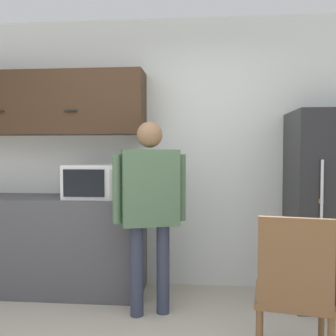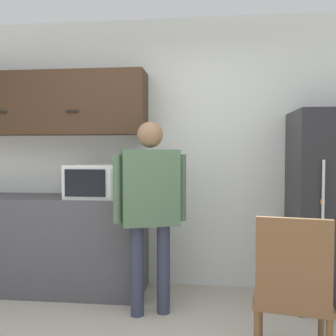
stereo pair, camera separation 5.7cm
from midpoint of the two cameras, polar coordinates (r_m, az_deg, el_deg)
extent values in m
cube|color=silver|center=(3.84, -0.21, 2.29)|extent=(6.00, 0.06, 2.70)
cube|color=#4C4C51|center=(3.95, -18.31, -10.81)|extent=(2.04, 0.59, 0.93)
cube|color=#3D2819|center=(3.98, -17.91, 9.24)|extent=(2.04, 0.36, 0.61)
cube|color=black|center=(3.96, -23.80, 7.83)|extent=(0.12, 0.01, 0.01)
cube|color=black|center=(3.66, -13.96, 8.43)|extent=(0.12, 0.01, 0.01)
cube|color=white|center=(3.61, -10.39, -2.01)|extent=(0.54, 0.37, 0.32)
cube|color=black|center=(3.44, -12.08, -2.25)|extent=(0.38, 0.01, 0.25)
cube|color=#B2B2B2|center=(3.36, -7.64, -2.33)|extent=(0.08, 0.01, 0.25)
cylinder|color=#33384C|center=(3.23, -4.21, -15.31)|extent=(0.11, 0.11, 0.76)
cylinder|color=#33384C|center=(3.27, -0.19, -15.09)|extent=(0.11, 0.11, 0.76)
cube|color=#4C6B4C|center=(3.10, -2.21, -2.97)|extent=(0.51, 0.36, 0.63)
sphere|color=#8C6647|center=(3.09, -2.23, 5.10)|extent=(0.21, 0.21, 0.21)
cylinder|color=#4C6B4C|center=(3.07, -7.24, -3.19)|extent=(0.07, 0.07, 0.56)
cylinder|color=#4C6B4C|center=(3.16, 2.66, -2.99)|extent=(0.07, 0.07, 0.56)
cube|color=#232326|center=(3.67, 24.52, -5.60)|extent=(0.75, 0.65, 1.73)
cylinder|color=silver|center=(3.26, 23.03, -4.13)|extent=(0.02, 0.02, 0.60)
cube|color=orange|center=(3.28, 22.94, -4.76)|extent=(0.04, 0.01, 0.04)
cube|color=brown|center=(2.61, 18.91, -18.16)|extent=(0.53, 0.53, 0.04)
cylinder|color=brown|center=(2.90, 22.86, -21.10)|extent=(0.04, 0.04, 0.43)
cylinder|color=brown|center=(2.88, 14.42, -21.11)|extent=(0.04, 0.04, 0.43)
cube|color=brown|center=(2.32, 19.25, -13.52)|extent=(0.42, 0.11, 0.52)
camera|label=1|loc=(0.03, -89.45, 0.03)|focal=40.00mm
camera|label=2|loc=(0.03, 90.55, -0.03)|focal=40.00mm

